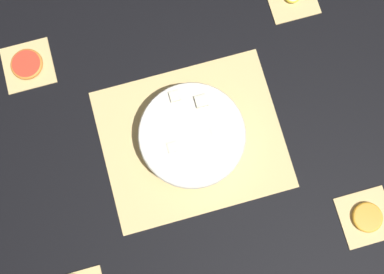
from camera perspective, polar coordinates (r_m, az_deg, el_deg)
ground_plane at (r=1.07m, az=0.00°, el=-0.29°), size 6.00×6.00×0.00m
bamboo_mat_center at (r=1.07m, az=0.00°, el=-0.27°), size 0.42×0.35×0.01m
coaster_mat_near_right at (r=1.13m, az=21.25°, el=-9.48°), size 0.12×0.12×0.01m
coaster_mat_far_left at (r=1.19m, az=-20.10°, el=8.53°), size 0.12×0.12×0.01m
fruit_salad_bowl at (r=1.03m, az=-0.02°, el=0.13°), size 0.25×0.25×0.07m
orange_slice_whole at (r=1.12m, az=21.39°, el=-9.48°), size 0.07×0.07×0.01m
grapefruit_slice at (r=1.18m, az=-20.25°, el=8.67°), size 0.08×0.08×0.01m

